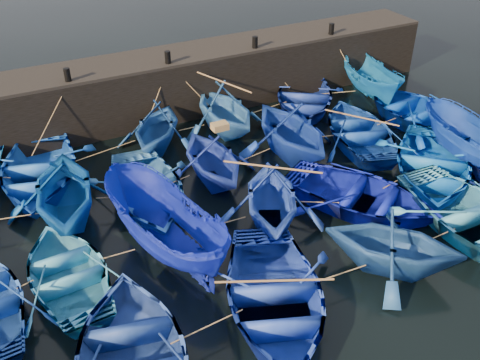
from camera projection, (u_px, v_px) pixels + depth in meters
name	position (u px, v px, depth m)	size (l,w,h in m)	color
ground	(289.00, 252.00, 15.96)	(120.00, 120.00, 0.00)	black
quay_wall	(163.00, 87.00, 23.07)	(26.00, 2.50, 2.50)	black
quay_top	(161.00, 58.00, 22.35)	(26.00, 2.50, 0.12)	black
bollard_1	(67.00, 75.00, 19.99)	(0.24, 0.24, 0.50)	black
bollard_2	(168.00, 57.00, 21.51)	(0.24, 0.24, 0.50)	black
bollard_3	(255.00, 42.00, 23.03)	(0.24, 0.24, 0.50)	black
bollard_4	(331.00, 29.00, 24.55)	(0.24, 0.24, 0.50)	black
boat_1	(37.00, 171.00, 18.67)	(3.95, 5.52, 1.14)	blue
boat_2	(157.00, 126.00, 20.64)	(3.17, 3.68, 1.94)	navy
boat_3	(224.00, 108.00, 21.65)	(3.60, 4.18, 2.20)	blue
boat_4	(304.00, 98.00, 23.77)	(3.77, 5.27, 1.09)	navy
boat_5	(372.00, 81.00, 24.56)	(1.71, 4.55, 1.76)	#0E63B5
boat_7	(64.00, 189.00, 16.64)	(3.87, 4.48, 2.36)	#07438E
boat_8	(146.00, 191.00, 17.74)	(3.63, 5.08, 1.05)	blue
boat_9	(213.00, 157.00, 18.54)	(3.37, 3.91, 2.06)	#19319D
boat_10	(291.00, 128.00, 20.00)	(3.91, 4.53, 2.38)	navy
boat_11	(360.00, 130.00, 21.28)	(3.62, 5.06, 1.05)	navy
boat_12	(418.00, 111.00, 22.59)	(4.03, 5.64, 1.17)	#03329C
boat_14	(68.00, 272.00, 14.58)	(3.16, 4.42, 0.92)	#2F81CB
boat_15	(164.00, 228.00, 15.31)	(1.98, 5.27, 2.04)	#0D1DA5
boat_16	(271.00, 196.00, 16.56)	(3.42, 3.96, 2.09)	blue
boat_17	(362.00, 196.00, 17.47)	(3.72, 5.20, 1.08)	#07139A
boat_18	(432.00, 165.00, 18.97)	(3.98, 5.57, 1.16)	blue
boat_19	(472.00, 144.00, 19.52)	(1.83, 4.85, 1.88)	#0D36A1
boat_21	(133.00, 358.00, 12.09)	(3.90, 5.45, 1.13)	navy
boat_22	(274.00, 297.00, 13.66)	(3.84, 5.37, 1.11)	#1A38B4
boat_23	(394.00, 243.00, 14.76)	(3.30, 3.83, 2.02)	navy
boat_24	(477.00, 219.00, 16.32)	(4.10, 5.73, 1.19)	#2C7FC7
wooden_crate	(220.00, 126.00, 18.03)	(0.55, 0.38, 0.23)	olive
mooring_ropes	(215.00, 150.00, 19.22)	(17.86, 11.58, 2.10)	tan
loose_oars	(285.00, 149.00, 17.83)	(9.89, 11.62, 1.21)	#99724C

